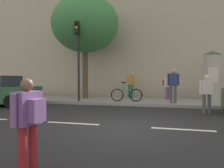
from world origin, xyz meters
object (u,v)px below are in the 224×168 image
(poster_column, at_px, (212,75))
(pedestrian_in_dark_shirt, at_px, (206,91))
(pedestrian_in_red_top, at_px, (173,83))
(pedestrian_tallest, at_px, (131,82))
(bicycle_upright, at_px, (126,95))
(pedestrian_in_light_jacket, at_px, (28,117))
(street_tree, at_px, (85,24))
(traffic_light, at_px, (78,48))
(pedestrian_with_bag, at_px, (167,85))

(poster_column, height_order, pedestrian_in_dark_shirt, poster_column)
(pedestrian_in_red_top, distance_m, pedestrian_tallest, 3.86)
(pedestrian_in_red_top, height_order, bicycle_upright, pedestrian_in_red_top)
(pedestrian_in_dark_shirt, xyz_separation_m, pedestrian_in_light_jacket, (-3.41, -7.17, -0.08))
(poster_column, distance_m, street_tree, 8.38)
(pedestrian_in_red_top, xyz_separation_m, pedestrian_tallest, (-2.77, 2.69, -0.05))
(traffic_light, xyz_separation_m, pedestrian_in_dark_shirt, (6.53, -1.90, -2.18))
(pedestrian_in_dark_shirt, distance_m, pedestrian_with_bag, 4.64)
(traffic_light, bearing_deg, poster_column, 19.65)
(pedestrian_in_light_jacket, distance_m, pedestrian_in_red_top, 9.74)
(poster_column, distance_m, pedestrian_with_bag, 2.60)
(pedestrian_in_light_jacket, bearing_deg, pedestrian_in_dark_shirt, 64.57)
(pedestrian_tallest, bearing_deg, pedestrian_in_light_jacket, -86.62)
(street_tree, xyz_separation_m, pedestrian_with_bag, (5.15, 0.42, -3.86))
(poster_column, xyz_separation_m, pedestrian_with_bag, (-2.53, -0.22, -0.56))
(traffic_light, distance_m, pedestrian_tallest, 4.41)
(traffic_light, height_order, street_tree, street_tree)
(street_tree, height_order, pedestrian_in_light_jacket, street_tree)
(street_tree, relative_size, pedestrian_in_dark_shirt, 4.13)
(traffic_light, bearing_deg, pedestrian_in_red_top, 4.90)
(poster_column, height_order, pedestrian_in_light_jacket, poster_column)
(street_tree, bearing_deg, pedestrian_in_dark_shirt, -29.41)
(traffic_light, distance_m, pedestrian_in_light_jacket, 9.86)
(pedestrian_in_light_jacket, xyz_separation_m, pedestrian_with_bag, (1.67, 11.48, 0.18))
(pedestrian_in_light_jacket, bearing_deg, pedestrian_with_bag, 81.73)
(pedestrian_in_dark_shirt, bearing_deg, pedestrian_in_red_top, 120.15)
(pedestrian_with_bag, bearing_deg, pedestrian_in_red_top, -79.00)
(pedestrian_with_bag, bearing_deg, pedestrian_tallest, 163.05)
(street_tree, bearing_deg, pedestrian_with_bag, 4.66)
(pedestrian_in_dark_shirt, xyz_separation_m, pedestrian_in_red_top, (-1.36, 2.34, 0.26))
(traffic_light, bearing_deg, bicycle_upright, 14.06)
(pedestrian_in_dark_shirt, bearing_deg, poster_column, 80.05)
(pedestrian_with_bag, distance_m, pedestrian_tallest, 2.50)
(pedestrian_in_dark_shirt, relative_size, pedestrian_with_bag, 1.04)
(pedestrian_with_bag, relative_size, bicycle_upright, 0.87)
(pedestrian_in_light_jacket, relative_size, pedestrian_tallest, 0.85)
(street_tree, height_order, bicycle_upright, street_tree)
(street_tree, bearing_deg, bicycle_upright, -23.77)
(street_tree, xyz_separation_m, pedestrian_in_dark_shirt, (6.89, -3.88, -3.95))
(pedestrian_in_dark_shirt, xyz_separation_m, bicycle_upright, (-3.89, 2.56, -0.42))
(traffic_light, xyz_separation_m, pedestrian_in_red_top, (5.17, 0.44, -1.93))
(pedestrian_with_bag, xyz_separation_m, bicycle_upright, (-2.15, -1.74, -0.51))
(street_tree, bearing_deg, pedestrian_in_red_top, -15.55)
(street_tree, xyz_separation_m, pedestrian_tallest, (2.76, 1.15, -3.74))
(pedestrian_in_red_top, height_order, pedestrian_tallest, pedestrian_in_red_top)
(pedestrian_in_dark_shirt, height_order, pedestrian_in_red_top, pedestrian_in_red_top)
(poster_column, relative_size, pedestrian_with_bag, 1.88)
(pedestrian_in_red_top, bearing_deg, bicycle_upright, 175.08)
(poster_column, bearing_deg, pedestrian_tallest, 174.05)
(poster_column, distance_m, pedestrian_in_red_top, 3.09)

